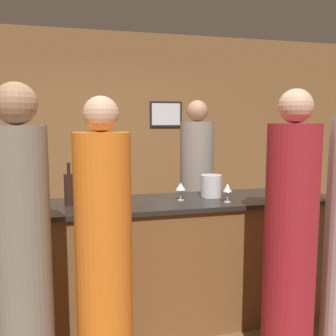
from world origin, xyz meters
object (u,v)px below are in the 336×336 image
(bartender, at_px, (196,200))
(ice_bucket, at_px, (211,186))
(guest_4, at_px, (290,242))
(guest_2, at_px, (104,264))
(guest_1, at_px, (24,267))
(wine_bottle_0, at_px, (69,189))

(bartender, relative_size, ice_bucket, 10.12)
(bartender, distance_m, guest_4, 1.43)
(guest_2, bearing_deg, guest_1, -173.43)
(bartender, distance_m, ice_bucket, 0.66)
(wine_bottle_0, bearing_deg, guest_2, -76.16)
(wine_bottle_0, bearing_deg, bartender, 28.08)
(bartender, bearing_deg, wine_bottle_0, 28.08)
(guest_2, relative_size, guest_4, 0.96)
(guest_4, distance_m, wine_bottle_0, 1.61)
(guest_4, bearing_deg, guest_1, -178.28)
(guest_4, bearing_deg, wine_bottle_0, 151.15)
(bartender, bearing_deg, guest_4, 96.54)
(guest_1, xyz_separation_m, ice_bucket, (1.39, 0.86, 0.24))
(guest_1, distance_m, guest_2, 0.43)
(bartender, xyz_separation_m, guest_1, (-1.47, -1.47, 0.01))
(guest_1, height_order, ice_bucket, guest_1)
(guest_4, xyz_separation_m, wine_bottle_0, (-1.39, 0.77, 0.28))
(guest_1, xyz_separation_m, guest_2, (0.43, 0.05, -0.04))
(ice_bucket, bearing_deg, guest_2, -139.85)
(guest_4, relative_size, ice_bucket, 10.09)
(guest_4, height_order, wine_bottle_0, guest_4)
(bartender, relative_size, guest_1, 1.01)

